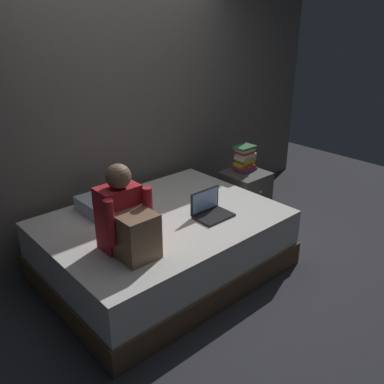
# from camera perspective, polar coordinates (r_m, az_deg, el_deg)

# --- Properties ---
(ground_plane) EXTENTS (8.00, 8.00, 0.00)m
(ground_plane) POSITION_cam_1_polar(r_m,az_deg,el_deg) (3.72, 1.51, -11.50)
(ground_plane) COLOR #2D2D33
(wall_back) EXTENTS (5.60, 0.10, 2.70)m
(wall_back) POSITION_cam_1_polar(r_m,az_deg,el_deg) (4.08, -10.19, 12.06)
(wall_back) COLOR #605B56
(wall_back) RESTS_ON ground_plane
(bed) EXTENTS (2.00, 1.50, 0.54)m
(bed) POSITION_cam_1_polar(r_m,az_deg,el_deg) (3.66, -4.00, -7.26)
(bed) COLOR brown
(bed) RESTS_ON ground_plane
(nightstand) EXTENTS (0.44, 0.46, 0.56)m
(nightstand) POSITION_cam_1_polar(r_m,az_deg,el_deg) (4.59, 7.28, -0.56)
(nightstand) COLOR #474442
(nightstand) RESTS_ON ground_plane
(person_sitting) EXTENTS (0.39, 0.44, 0.66)m
(person_sitting) POSITION_cam_1_polar(r_m,az_deg,el_deg) (2.96, -9.15, -3.83)
(person_sitting) COLOR #B21E28
(person_sitting) RESTS_ON bed
(laptop) EXTENTS (0.32, 0.23, 0.22)m
(laptop) POSITION_cam_1_polar(r_m,az_deg,el_deg) (3.52, 2.54, -2.48)
(laptop) COLOR black
(laptop) RESTS_ON bed
(pillow) EXTENTS (0.56, 0.36, 0.13)m
(pillow) POSITION_cam_1_polar(r_m,az_deg,el_deg) (3.73, -11.06, -1.19)
(pillow) COLOR silver
(pillow) RESTS_ON bed
(book_stack) EXTENTS (0.25, 0.16, 0.28)m
(book_stack) POSITION_cam_1_polar(r_m,az_deg,el_deg) (4.49, 7.38, 4.65)
(book_stack) COLOR #703D84
(book_stack) RESTS_ON nightstand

